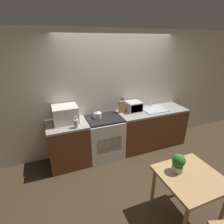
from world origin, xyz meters
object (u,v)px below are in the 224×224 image
(dining_table, at_px, (190,182))
(kettle, at_px, (98,114))
(microwave, at_px, (65,114))
(stove_range, at_px, (104,137))
(toaster_oven, at_px, (134,106))
(bottle, at_px, (76,123))

(dining_table, bearing_deg, kettle, 110.71)
(microwave, bearing_deg, kettle, -2.94)
(stove_range, distance_m, microwave, 0.98)
(toaster_oven, bearing_deg, stove_range, -170.10)
(stove_range, relative_size, dining_table, 1.15)
(bottle, xyz_separation_m, dining_table, (1.19, -1.59, -0.35))
(kettle, height_order, microwave, microwave)
(microwave, xyz_separation_m, dining_table, (1.33, -1.89, -0.43))
(bottle, distance_m, toaster_oven, 1.40)
(stove_range, xyz_separation_m, bottle, (-0.61, -0.21, 0.54))
(kettle, relative_size, microwave, 0.40)
(stove_range, bearing_deg, dining_table, -72.02)
(toaster_oven, bearing_deg, kettle, -175.10)
(microwave, distance_m, dining_table, 2.35)
(toaster_oven, height_order, dining_table, toaster_oven)
(bottle, height_order, toaster_oven, bottle)
(bottle, bearing_deg, kettle, 28.53)
(microwave, height_order, bottle, microwave)
(kettle, relative_size, dining_table, 0.24)
(kettle, distance_m, bottle, 0.56)
(stove_range, bearing_deg, kettle, 154.56)
(stove_range, height_order, bottle, bottle)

